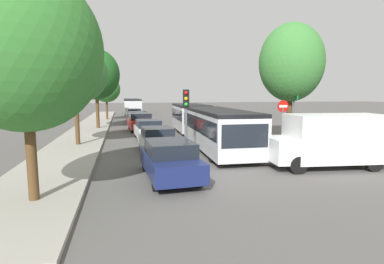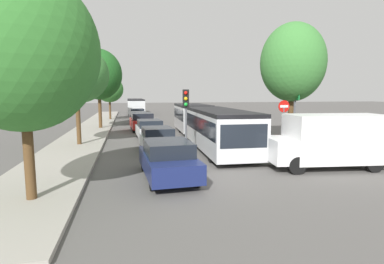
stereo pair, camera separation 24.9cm
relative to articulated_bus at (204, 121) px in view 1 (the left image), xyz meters
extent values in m
plane|color=#565451|center=(-1.99, -8.77, -1.34)|extent=(200.00, 200.00, 0.00)
cube|color=#9E998E|center=(-8.19, 10.41, -1.27)|extent=(3.20, 48.35, 0.14)
cube|color=silver|center=(-0.15, -3.38, -0.15)|extent=(2.74, 8.85, 1.89)
cube|color=black|center=(-0.15, -3.38, 0.20)|extent=(2.74, 8.50, 0.83)
cube|color=black|center=(-0.15, -3.38, 0.89)|extent=(2.74, 8.85, 0.18)
cube|color=silver|center=(0.22, 4.90, -0.15)|extent=(2.61, 6.09, 1.89)
cube|color=black|center=(0.22, 4.90, 0.20)|extent=(2.62, 5.85, 0.83)
cube|color=black|center=(0.22, 4.90, 0.89)|extent=(2.61, 6.09, 0.18)
cylinder|color=black|center=(0.06, 1.45, -0.15)|extent=(1.78, 1.00, 1.74)
cube|color=black|center=(-0.34, -7.72, 0.08)|extent=(2.07, 0.18, 1.01)
cylinder|color=black|center=(0.71, -6.23, -0.88)|extent=(0.32, 0.93, 0.92)
cylinder|color=black|center=(-1.26, -6.14, -0.88)|extent=(0.32, 0.93, 0.92)
cylinder|color=black|center=(0.96, -0.63, -0.88)|extent=(0.32, 0.93, 0.92)
cylinder|color=black|center=(-1.01, -0.54, -0.88)|extent=(0.32, 0.93, 0.92)
cylinder|color=black|center=(1.20, 4.86, -0.88)|extent=(0.32, 0.93, 0.92)
cylinder|color=black|center=(-0.77, 4.95, -0.88)|extent=(0.32, 0.93, 0.92)
cube|color=silver|center=(-3.74, 29.58, -0.11)|extent=(2.48, 11.11, 1.93)
cube|color=black|center=(-3.74, 29.58, 0.24)|extent=(2.50, 10.55, 0.81)
cube|color=black|center=(-3.74, 29.58, 0.95)|extent=(2.48, 11.11, 0.19)
cylinder|color=black|center=(-4.76, 33.25, -0.86)|extent=(0.29, 0.97, 0.97)
cylinder|color=black|center=(-2.69, 33.24, -0.86)|extent=(0.29, 0.97, 0.97)
cylinder|color=black|center=(-4.78, 26.26, -0.86)|extent=(0.29, 0.97, 0.97)
cylinder|color=black|center=(-2.71, 26.25, -0.86)|extent=(0.29, 0.97, 0.97)
cube|color=navy|center=(-3.65, -8.35, -0.75)|extent=(1.96, 4.24, 0.67)
cube|color=black|center=(-3.64, -8.45, -0.15)|extent=(1.73, 2.26, 0.52)
cylinder|color=black|center=(-4.45, -7.06, -1.03)|extent=(0.25, 0.64, 0.63)
cylinder|color=black|center=(-2.97, -6.99, -1.03)|extent=(0.25, 0.64, 0.63)
cylinder|color=black|center=(-4.32, -9.72, -1.03)|extent=(0.25, 0.64, 0.63)
cylinder|color=black|center=(-2.84, -9.64, -1.03)|extent=(0.25, 0.64, 0.63)
cube|color=#B7BABF|center=(-3.51, -3.09, -0.78)|extent=(1.87, 4.04, 0.64)
cube|color=black|center=(-3.51, -3.18, -0.21)|extent=(1.65, 2.15, 0.49)
cylinder|color=black|center=(-4.28, -1.85, -1.04)|extent=(0.24, 0.61, 0.60)
cylinder|color=black|center=(-2.87, -1.79, -1.04)|extent=(0.24, 0.61, 0.60)
cylinder|color=black|center=(-4.15, -4.39, -1.04)|extent=(0.24, 0.61, 0.60)
cylinder|color=black|center=(-2.74, -4.32, -1.04)|extent=(0.24, 0.61, 0.60)
cube|color=white|center=(-3.58, 1.64, -0.77)|extent=(1.89, 4.09, 0.65)
cube|color=black|center=(-3.58, 1.54, -0.20)|extent=(1.66, 2.17, 0.50)
cylinder|color=black|center=(-4.36, 2.88, -1.04)|extent=(0.24, 0.62, 0.61)
cylinder|color=black|center=(-2.93, 2.95, -1.04)|extent=(0.24, 0.62, 0.61)
cylinder|color=black|center=(-4.23, 0.32, -1.04)|extent=(0.24, 0.62, 0.61)
cylinder|color=black|center=(-2.81, 0.39, -1.04)|extent=(0.24, 0.62, 0.61)
cube|color=#B21E19|center=(-3.84, 7.07, -0.71)|extent=(2.09, 4.52, 0.72)
cube|color=black|center=(-3.83, 6.96, -0.08)|extent=(1.84, 2.41, 0.55)
cylinder|color=black|center=(-4.69, 8.45, -1.01)|extent=(0.27, 0.69, 0.68)
cylinder|color=black|center=(-3.12, 8.52, -1.01)|extent=(0.27, 0.69, 0.68)
cylinder|color=black|center=(-4.55, 5.61, -1.01)|extent=(0.27, 0.69, 0.68)
cylinder|color=black|center=(-2.98, 5.69, -1.01)|extent=(0.27, 0.69, 0.68)
cube|color=black|center=(-3.92, 12.67, -0.79)|extent=(1.84, 3.96, 0.63)
cube|color=black|center=(-3.91, 12.58, -0.23)|extent=(1.61, 2.11, 0.48)
cylinder|color=black|center=(-4.67, 13.88, -1.05)|extent=(0.23, 0.60, 0.59)
cylinder|color=black|center=(-3.29, 13.95, -1.05)|extent=(0.23, 0.60, 0.59)
cylinder|color=black|center=(-4.55, 11.39, -1.05)|extent=(0.23, 0.60, 0.59)
cylinder|color=black|center=(-3.17, 11.46, -1.05)|extent=(0.23, 0.60, 0.59)
cube|color=#47474C|center=(-3.90, 17.97, -0.77)|extent=(1.90, 4.10, 0.65)
cube|color=black|center=(-3.90, 17.87, -0.19)|extent=(1.67, 2.18, 0.50)
cylinder|color=black|center=(-4.68, 19.22, -1.04)|extent=(0.24, 0.62, 0.61)
cylinder|color=black|center=(-3.25, 19.29, -1.04)|extent=(0.24, 0.62, 0.61)
cylinder|color=black|center=(-4.55, 16.65, -1.04)|extent=(0.24, 0.62, 0.61)
cylinder|color=black|center=(-3.12, 16.72, -1.04)|extent=(0.24, 0.62, 0.61)
cube|color=white|center=(3.64, -8.30, -0.03)|extent=(4.31, 2.47, 2.00)
cube|color=white|center=(1.15, -8.01, -0.50)|extent=(1.12, 1.99, 1.00)
cylinder|color=black|center=(1.45, -8.89, -0.98)|extent=(0.74, 0.32, 0.72)
cylinder|color=black|center=(1.65, -7.22, -0.98)|extent=(0.74, 0.32, 0.72)
cylinder|color=black|center=(4.73, -9.28, -0.98)|extent=(0.74, 0.32, 0.72)
cylinder|color=black|center=(4.93, -7.61, -0.98)|extent=(0.74, 0.32, 0.72)
cylinder|color=#56595E|center=(-2.24, -4.77, 0.36)|extent=(0.12, 0.12, 3.40)
cube|color=black|center=(-2.24, -4.77, 1.61)|extent=(0.36, 0.30, 0.90)
sphere|color=red|center=(-2.27, -4.92, 1.89)|extent=(0.18, 0.18, 0.18)
sphere|color=#EAAD14|center=(-2.27, -4.92, 1.61)|extent=(0.18, 0.18, 0.18)
sphere|color=green|center=(-2.27, -4.92, 1.33)|extent=(0.18, 0.18, 0.18)
cylinder|color=#56595E|center=(3.80, -3.54, -0.14)|extent=(0.08, 0.08, 2.40)
cylinder|color=red|center=(3.80, -3.54, 1.13)|extent=(0.70, 0.03, 0.70)
cube|color=white|center=(3.80, -3.56, 1.13)|extent=(0.50, 0.04, 0.14)
cylinder|color=#56595E|center=(5.15, -2.47, 0.46)|extent=(0.10, 0.10, 3.60)
cube|color=#197A38|center=(5.15, -2.47, 1.96)|extent=(0.39, 1.37, 0.28)
cube|color=#197A38|center=(5.15, -2.47, 1.62)|extent=(0.39, 1.37, 0.28)
cylinder|color=#51381E|center=(-7.89, -10.13, 0.00)|extent=(0.29, 0.29, 2.68)
ellipsoid|color=#33752D|center=(-7.89, -10.13, 3.02)|extent=(4.21, 4.21, 4.49)
cylinder|color=#51381E|center=(-8.00, -0.26, 0.18)|extent=(0.26, 0.26, 3.05)
ellipsoid|color=#3D7F38|center=(-8.00, -0.26, 3.00)|extent=(3.82, 3.82, 3.44)
cylinder|color=#51381E|center=(-7.48, 8.86, 0.27)|extent=(0.30, 0.30, 3.23)
ellipsoid|color=#1E561E|center=(-7.48, 8.86, 3.57)|extent=(4.11, 4.11, 4.49)
ellipsoid|color=#1E561E|center=(-7.13, 8.83, 2.90)|extent=(2.47, 2.47, 2.47)
cylinder|color=#51381E|center=(-7.10, 18.35, -0.06)|extent=(0.24, 0.24, 2.58)
ellipsoid|color=#33752D|center=(-7.10, 18.35, 2.40)|extent=(3.31, 3.31, 3.10)
cylinder|color=#51381E|center=(5.16, -1.99, 0.31)|extent=(0.34, 0.34, 3.32)
ellipsoid|color=#3D7F38|center=(5.16, -1.99, 3.81)|extent=(4.02, 4.02, 4.90)
ellipsoid|color=#1E561E|center=(5.50, -2.18, 3.07)|extent=(2.41, 2.41, 2.69)
camera|label=1|loc=(-5.35, -19.32, 1.84)|focal=28.00mm
camera|label=2|loc=(-5.10, -19.37, 1.84)|focal=28.00mm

